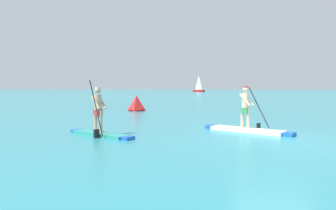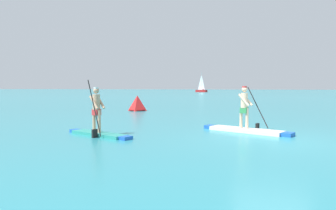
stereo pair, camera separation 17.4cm
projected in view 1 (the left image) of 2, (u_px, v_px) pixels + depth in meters
ground at (274, 139)px, 9.99m from camera, size 440.00×440.00×0.00m
paddleboarder_near_left at (100, 125)px, 10.65m from camera, size 2.95×1.36×2.00m
paddleboarder_mid_center at (247, 124)px, 11.58m from camera, size 3.44×1.79×1.77m
race_marker_buoy at (137, 104)px, 21.98m from camera, size 1.23×1.23×1.12m
sailboat_left_horizon at (199, 89)px, 106.46m from camera, size 4.58×3.26×7.11m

